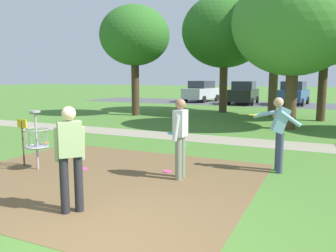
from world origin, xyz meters
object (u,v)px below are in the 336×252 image
at_px(parked_car_leftmost, 202,91).
at_px(frisbee_scattered_b, 184,144).
at_px(tree_far_center, 276,24).
at_px(disc_golf_basket, 35,138).
at_px(frisbee_far_left, 167,172).
at_px(player_waiting_left, 279,129).
at_px(player_throwing, 180,134).
at_px(tree_mid_right, 295,23).
at_px(parked_car_center_right, 293,93).
at_px(tree_far_left, 326,37).
at_px(parked_car_center_left, 244,93).
at_px(frisbee_by_tee, 46,143).
at_px(tree_near_right, 135,36).
at_px(frisbee_far_right, 83,169).
at_px(player_foreground_watching, 70,153).
at_px(tree_mid_left, 225,31).

bearing_deg(parked_car_leftmost, frisbee_scattered_b, -72.23).
bearing_deg(frisbee_scattered_b, tree_far_center, 81.83).
bearing_deg(tree_far_center, parked_car_leftmost, 128.53).
distance_m(disc_golf_basket, frisbee_far_left, 3.20).
bearing_deg(player_waiting_left, player_throwing, -141.95).
distance_m(tree_mid_right, parked_car_center_right, 14.08).
bearing_deg(tree_far_left, tree_mid_right, -107.72).
bearing_deg(tree_far_center, parked_car_center_left, 112.79).
xyz_separation_m(parked_car_leftmost, parked_car_center_right, (7.72, -0.26, 0.00)).
relative_size(disc_golf_basket, frisbee_by_tee, 6.13).
relative_size(disc_golf_basket, tree_near_right, 0.23).
xyz_separation_m(frisbee_scattered_b, tree_far_left, (3.86, 8.47, 4.05)).
bearing_deg(frisbee_far_right, tree_far_center, 79.64).
bearing_deg(tree_far_left, frisbee_by_tee, -128.61).
bearing_deg(tree_far_center, frisbee_far_right, -100.36).
bearing_deg(frisbee_far_right, player_foreground_watching, -54.58).
xyz_separation_m(player_foreground_watching, frisbee_far_left, (0.39, 2.78, -0.96)).
height_order(player_foreground_watching, frisbee_by_tee, player_foreground_watching).
height_order(disc_golf_basket, tree_mid_left, tree_mid_left).
xyz_separation_m(frisbee_far_left, tree_mid_right, (1.88, 8.09, 4.29)).
relative_size(player_waiting_left, tree_far_left, 0.31).
relative_size(frisbee_far_right, parked_car_leftmost, 0.05).
bearing_deg(player_throwing, frisbee_far_left, 143.65).
relative_size(frisbee_far_left, parked_car_center_left, 0.05).
height_order(disc_golf_basket, parked_car_center_left, parked_car_center_left).
distance_m(frisbee_by_tee, tree_far_left, 13.61).
relative_size(frisbee_far_left, tree_far_left, 0.04).
distance_m(player_throwing, tree_mid_right, 9.18).
bearing_deg(disc_golf_basket, player_throwing, 12.11).
bearing_deg(player_foreground_watching, frisbee_scattered_b, 94.56).
relative_size(player_foreground_watching, tree_far_left, 0.31).
xyz_separation_m(tree_near_right, parked_car_center_right, (7.46, 11.76, -3.49)).
distance_m(tree_far_left, parked_car_center_right, 10.81).
bearing_deg(player_throwing, player_waiting_left, 38.05).
distance_m(player_foreground_watching, tree_near_right, 14.60).
distance_m(player_waiting_left, tree_mid_left, 14.10).
distance_m(tree_far_center, parked_car_leftmost, 12.56).
distance_m(frisbee_by_tee, tree_far_center, 13.49).
xyz_separation_m(disc_golf_basket, parked_car_center_right, (3.75, 22.78, 0.17)).
distance_m(disc_golf_basket, parked_car_leftmost, 23.38).
bearing_deg(tree_mid_right, tree_near_right, 167.66).
relative_size(tree_near_right, tree_far_left, 1.10).
bearing_deg(player_foreground_watching, tree_far_left, 76.75).
bearing_deg(frisbee_far_left, tree_mid_left, 100.71).
xyz_separation_m(player_foreground_watching, tree_far_left, (3.39, 14.39, 3.10)).
distance_m(player_waiting_left, tree_near_right, 13.04).
bearing_deg(parked_car_center_left, player_throwing, -81.03).
distance_m(tree_mid_left, tree_far_left, 6.04).
height_order(tree_mid_right, tree_far_center, tree_far_center).
height_order(tree_far_center, parked_car_center_left, tree_far_center).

